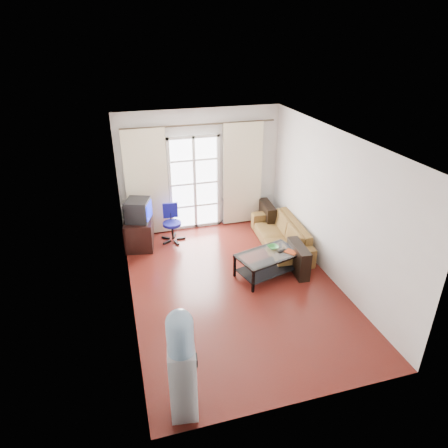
# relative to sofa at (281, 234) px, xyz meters

# --- Properties ---
(floor) EXTENTS (5.20, 5.20, 0.00)m
(floor) POSITION_rel_sofa_xyz_m (-1.37, -1.13, -0.29)
(floor) COLOR maroon
(floor) RESTS_ON ground
(ceiling) EXTENTS (5.20, 5.20, 0.00)m
(ceiling) POSITION_rel_sofa_xyz_m (-1.37, -1.13, 2.41)
(ceiling) COLOR white
(ceiling) RESTS_ON wall_back
(wall_back) EXTENTS (3.60, 0.02, 2.70)m
(wall_back) POSITION_rel_sofa_xyz_m (-1.37, 1.47, 1.06)
(wall_back) COLOR silver
(wall_back) RESTS_ON floor
(wall_front) EXTENTS (3.60, 0.02, 2.70)m
(wall_front) POSITION_rel_sofa_xyz_m (-1.37, -3.73, 1.06)
(wall_front) COLOR silver
(wall_front) RESTS_ON floor
(wall_left) EXTENTS (0.02, 5.20, 2.70)m
(wall_left) POSITION_rel_sofa_xyz_m (-3.17, -1.13, 1.06)
(wall_left) COLOR silver
(wall_left) RESTS_ON floor
(wall_right) EXTENTS (0.02, 5.20, 2.70)m
(wall_right) POSITION_rel_sofa_xyz_m (0.43, -1.13, 1.06)
(wall_right) COLOR silver
(wall_right) RESTS_ON floor
(french_door) EXTENTS (1.16, 0.06, 2.15)m
(french_door) POSITION_rel_sofa_xyz_m (-1.52, 1.42, 0.79)
(french_door) COLOR white
(french_door) RESTS_ON wall_back
(curtain_rod) EXTENTS (3.30, 0.04, 0.04)m
(curtain_rod) POSITION_rel_sofa_xyz_m (-1.37, 1.37, 2.09)
(curtain_rod) COLOR #4C3F2D
(curtain_rod) RESTS_ON wall_back
(curtain_left) EXTENTS (0.90, 0.07, 2.35)m
(curtain_left) POSITION_rel_sofa_xyz_m (-2.57, 1.35, 0.91)
(curtain_left) COLOR #F3EBC4
(curtain_left) RESTS_ON curtain_rod
(curtain_right) EXTENTS (0.90, 0.07, 2.35)m
(curtain_right) POSITION_rel_sofa_xyz_m (-0.42, 1.35, 0.91)
(curtain_right) COLOR #F3EBC4
(curtain_right) RESTS_ON curtain_rod
(radiator) EXTENTS (0.64, 0.12, 0.64)m
(radiator) POSITION_rel_sofa_xyz_m (-0.57, 1.37, 0.04)
(radiator) COLOR gray
(radiator) RESTS_ON floor
(sofa) EXTENTS (2.08, 1.06, 0.58)m
(sofa) POSITION_rel_sofa_xyz_m (0.00, 0.00, 0.00)
(sofa) COLOR brown
(sofa) RESTS_ON floor
(coffee_table) EXTENTS (1.27, 0.94, 0.46)m
(coffee_table) POSITION_rel_sofa_xyz_m (-0.67, -0.95, 0.01)
(coffee_table) COLOR silver
(coffee_table) RESTS_ON floor
(bowl) EXTENTS (0.26, 0.26, 0.05)m
(bowl) POSITION_rel_sofa_xyz_m (-0.51, -0.78, 0.20)
(bowl) COLOR #328B4E
(bowl) RESTS_ON coffee_table
(book) EXTENTS (0.36, 0.37, 0.02)m
(book) POSITION_rel_sofa_xyz_m (-0.31, -1.06, 0.18)
(book) COLOR #AA1915
(book) RESTS_ON coffee_table
(remote) EXTENTS (0.18, 0.11, 0.02)m
(remote) POSITION_rel_sofa_xyz_m (-0.39, -0.93, 0.18)
(remote) COLOR black
(remote) RESTS_ON coffee_table
(tv_stand) EXTENTS (0.68, 0.92, 0.62)m
(tv_stand) POSITION_rel_sofa_xyz_m (-2.86, 0.88, 0.02)
(tv_stand) COLOR black
(tv_stand) RESTS_ON floor
(crt_tv) EXTENTS (0.61, 0.62, 0.45)m
(crt_tv) POSITION_rel_sofa_xyz_m (-2.86, 0.83, 0.55)
(crt_tv) COLOR black
(crt_tv) RESTS_ON tv_stand
(task_chair) EXTENTS (0.57, 0.57, 0.81)m
(task_chair) POSITION_rel_sofa_xyz_m (-2.15, 0.93, -0.05)
(task_chair) COLOR black
(task_chair) RESTS_ON floor
(water_cooler) EXTENTS (0.36, 0.35, 1.54)m
(water_cooler) POSITION_rel_sofa_xyz_m (-2.73, -3.48, 0.52)
(water_cooler) COLOR silver
(water_cooler) RESTS_ON floor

